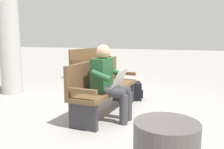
{
  "coord_description": "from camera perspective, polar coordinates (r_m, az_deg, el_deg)",
  "views": [
    {
      "loc": [
        3.65,
        1.5,
        1.31
      ],
      "look_at": [
        0.14,
        0.15,
        0.7
      ],
      "focal_mm": 38.24,
      "sensor_mm": 36.0,
      "label": 1
    }
  ],
  "objects": [
    {
      "name": "bench_far",
      "position": [
        8.06,
        -5.18,
        3.08
      ],
      "size": [
        1.86,
        0.78,
        0.9
      ],
      "rotation": [
        0.0,
        0.0,
        -0.17
      ],
      "color": "brown",
      "rests_on": "ground"
    },
    {
      "name": "support_pillar",
      "position": [
        5.93,
        -23.85,
        15.52
      ],
      "size": [
        0.46,
        0.46,
        4.08
      ],
      "primitive_type": "cylinder",
      "color": "#B2AFA8",
      "rests_on": "ground"
    },
    {
      "name": "ground_plane",
      "position": [
        4.16,
        -1.24,
        -9.15
      ],
      "size": [
        40.0,
        40.0,
        0.0
      ],
      "primitive_type": "plane",
      "color": "gray"
    },
    {
      "name": "person_seated",
      "position": [
        3.69,
        -0.8,
        -1.44
      ],
      "size": [
        0.58,
        0.58,
        1.18
      ],
      "rotation": [
        0.0,
        0.0,
        -0.04
      ],
      "color": "#23512D",
      "rests_on": "ground"
    },
    {
      "name": "backpack",
      "position": [
        5.01,
        5.39,
        -3.92
      ],
      "size": [
        0.43,
        0.39,
        0.36
      ],
      "rotation": [
        0.0,
        0.0,
        0.4
      ],
      "color": "black",
      "rests_on": "ground"
    },
    {
      "name": "bench_near",
      "position": [
        4.07,
        -2.18,
        -2.87
      ],
      "size": [
        1.82,
        0.55,
        0.9
      ],
      "rotation": [
        0.0,
        0.0,
        -0.04
      ],
      "color": "brown",
      "rests_on": "ground"
    }
  ]
}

